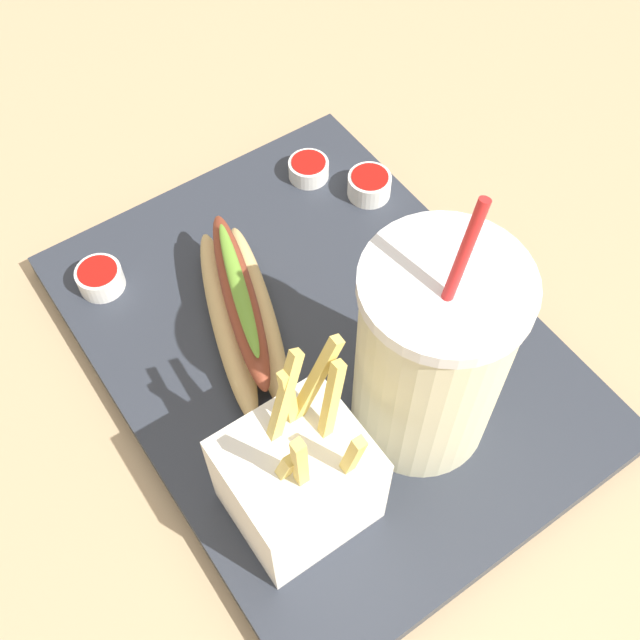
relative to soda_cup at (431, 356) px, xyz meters
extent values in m
cube|color=tan|center=(-0.10, -0.02, -0.12)|extent=(2.40, 2.40, 0.02)
cube|color=#2D333D|center=(-0.10, -0.02, -0.10)|extent=(0.42, 0.32, 0.02)
cylinder|color=beige|center=(0.00, 0.00, -0.01)|extent=(0.10, 0.10, 0.16)
cylinder|color=white|center=(0.00, 0.00, 0.08)|extent=(0.10, 0.10, 0.01)
cylinder|color=red|center=(0.01, 0.00, 0.11)|extent=(0.01, 0.03, 0.07)
cube|color=white|center=(0.01, -0.11, -0.04)|extent=(0.08, 0.09, 0.09)
cube|color=#E5C660|center=(-0.01, -0.11, 0.02)|extent=(0.02, 0.04, 0.08)
cube|color=#E5C660|center=(0.03, -0.09, 0.01)|extent=(0.02, 0.01, 0.07)
cube|color=#E5C660|center=(0.00, -0.08, 0.02)|extent=(0.02, 0.03, 0.07)
cube|color=#E5C660|center=(-0.02, -0.10, 0.02)|extent=(0.01, 0.01, 0.06)
cube|color=#E5C660|center=(0.01, -0.12, 0.00)|extent=(0.02, 0.01, 0.06)
cube|color=#E5C660|center=(0.02, -0.12, 0.02)|extent=(0.01, 0.01, 0.08)
cube|color=#E5C660|center=(-0.01, -0.08, 0.03)|extent=(0.01, 0.04, 0.08)
ellipsoid|color=#DBB775|center=(-0.14, -0.08, -0.07)|extent=(0.18, 0.08, 0.03)
ellipsoid|color=#DBB775|center=(-0.13, -0.05, -0.07)|extent=(0.18, 0.08, 0.03)
ellipsoid|color=brown|center=(-0.14, -0.07, -0.04)|extent=(0.17, 0.08, 0.02)
ellipsoid|color=#6B9E33|center=(-0.14, -0.07, -0.03)|extent=(0.12, 0.05, 0.01)
cylinder|color=white|center=(-0.20, 0.10, -0.07)|extent=(0.04, 0.04, 0.02)
cylinder|color=#B2140F|center=(-0.20, 0.10, -0.07)|extent=(0.03, 0.03, 0.01)
cylinder|color=white|center=(-0.24, -0.14, -0.08)|extent=(0.04, 0.04, 0.02)
cylinder|color=#B2140F|center=(-0.24, -0.14, -0.07)|extent=(0.03, 0.03, 0.01)
cylinder|color=white|center=(-0.25, 0.07, -0.08)|extent=(0.04, 0.04, 0.02)
cylinder|color=#B2140F|center=(-0.25, 0.07, -0.07)|extent=(0.03, 0.03, 0.01)
camera|label=1|loc=(0.17, -0.21, 0.43)|focal=43.24mm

